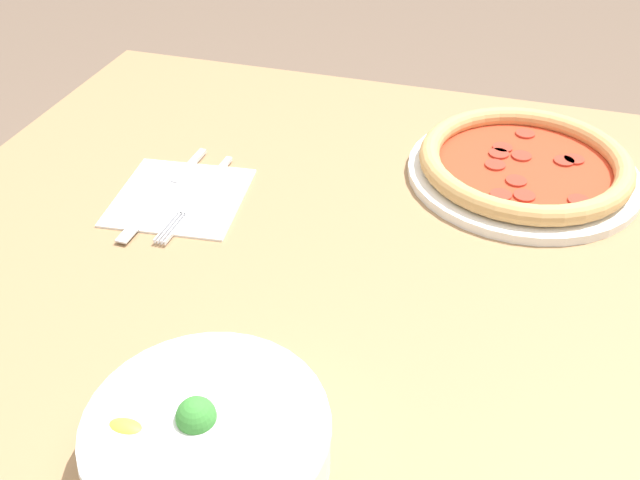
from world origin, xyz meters
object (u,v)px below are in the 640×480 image
(pizza, at_px, (524,166))
(bowl, at_px, (207,438))
(knife, at_px, (169,188))
(fork, at_px, (198,196))

(pizza, bearing_deg, bowl, 67.70)
(pizza, xyz_separation_m, knife, (0.42, 0.16, -0.01))
(fork, distance_m, knife, 0.04)
(bowl, bearing_deg, knife, -59.10)
(pizza, height_order, bowl, bowl)
(fork, xyz_separation_m, knife, (0.04, -0.01, -0.00))
(pizza, distance_m, knife, 0.45)
(pizza, xyz_separation_m, fork, (0.38, 0.17, -0.01))
(pizza, bearing_deg, knife, 20.95)
(bowl, distance_m, knife, 0.41)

